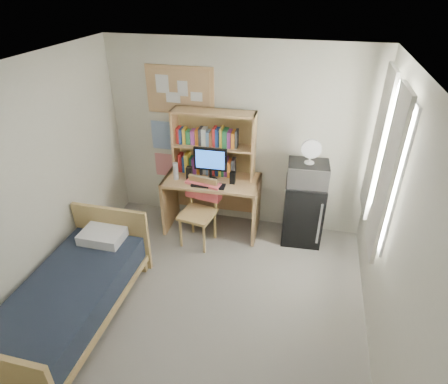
% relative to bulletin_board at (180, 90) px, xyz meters
% --- Properties ---
extents(floor, '(3.60, 4.20, 0.02)m').
position_rel_bulletin_board_xyz_m(floor, '(0.78, -2.08, -1.93)').
color(floor, gray).
rests_on(floor, ground).
extents(ceiling, '(3.60, 4.20, 0.02)m').
position_rel_bulletin_board_xyz_m(ceiling, '(0.78, -2.08, 0.68)').
color(ceiling, silver).
rests_on(ceiling, wall_back).
extents(wall_back, '(3.60, 0.04, 2.60)m').
position_rel_bulletin_board_xyz_m(wall_back, '(0.78, 0.02, -0.62)').
color(wall_back, beige).
rests_on(wall_back, floor).
extents(wall_left, '(0.04, 4.20, 2.60)m').
position_rel_bulletin_board_xyz_m(wall_left, '(-1.02, -2.08, -0.62)').
color(wall_left, beige).
rests_on(wall_left, floor).
extents(wall_right, '(0.04, 4.20, 2.60)m').
position_rel_bulletin_board_xyz_m(wall_right, '(2.58, -2.08, -0.62)').
color(wall_right, beige).
rests_on(wall_right, floor).
extents(window_unit, '(0.10, 1.40, 1.70)m').
position_rel_bulletin_board_xyz_m(window_unit, '(2.53, -0.88, -0.32)').
color(window_unit, white).
rests_on(window_unit, wall_right).
extents(curtain_left, '(0.04, 0.55, 1.70)m').
position_rel_bulletin_board_xyz_m(curtain_left, '(2.50, -1.28, -0.32)').
color(curtain_left, silver).
rests_on(curtain_left, wall_right).
extents(curtain_right, '(0.04, 0.55, 1.70)m').
position_rel_bulletin_board_xyz_m(curtain_right, '(2.50, -0.48, -0.32)').
color(curtain_right, silver).
rests_on(curtain_right, wall_right).
extents(bulletin_board, '(0.94, 0.03, 0.64)m').
position_rel_bulletin_board_xyz_m(bulletin_board, '(0.00, 0.00, 0.00)').
color(bulletin_board, tan).
rests_on(bulletin_board, wall_back).
extents(poster_wave, '(0.30, 0.01, 0.42)m').
position_rel_bulletin_board_xyz_m(poster_wave, '(-0.32, 0.01, -0.67)').
color(poster_wave, '#26559B').
rests_on(poster_wave, wall_back).
extents(poster_japan, '(0.28, 0.01, 0.36)m').
position_rel_bulletin_board_xyz_m(poster_japan, '(-0.32, 0.01, -1.14)').
color(poster_japan, red).
rests_on(poster_japan, wall_back).
extents(desk, '(1.33, 0.70, 0.82)m').
position_rel_bulletin_board_xyz_m(desk, '(0.51, -0.33, -1.51)').
color(desk, tan).
rests_on(desk, floor).
extents(desk_chair, '(0.54, 0.54, 0.95)m').
position_rel_bulletin_board_xyz_m(desk_chair, '(0.41, -0.71, -1.45)').
color(desk_chair, tan).
rests_on(desk_chair, floor).
extents(mini_fridge, '(0.56, 0.56, 0.89)m').
position_rel_bulletin_board_xyz_m(mini_fridge, '(1.78, -0.27, -1.47)').
color(mini_fridge, black).
rests_on(mini_fridge, floor).
extents(bed, '(0.93, 1.87, 0.51)m').
position_rel_bulletin_board_xyz_m(bed, '(-0.50, -2.32, -1.66)').
color(bed, black).
rests_on(bed, floor).
extents(hutch, '(1.12, 0.32, 0.91)m').
position_rel_bulletin_board_xyz_m(hutch, '(0.51, -0.18, -0.64)').
color(hutch, tan).
rests_on(hutch, desk).
extents(monitor, '(0.45, 0.05, 0.47)m').
position_rel_bulletin_board_xyz_m(monitor, '(0.51, -0.39, -0.86)').
color(monitor, black).
rests_on(monitor, desk).
extents(keyboard, '(0.46, 0.16, 0.02)m').
position_rel_bulletin_board_xyz_m(keyboard, '(0.52, -0.53, -1.09)').
color(keyboard, black).
rests_on(keyboard, desk).
extents(speaker_left, '(0.08, 0.08, 0.18)m').
position_rel_bulletin_board_xyz_m(speaker_left, '(0.21, -0.40, -1.01)').
color(speaker_left, black).
rests_on(speaker_left, desk).
extents(speaker_right, '(0.07, 0.07, 0.17)m').
position_rel_bulletin_board_xyz_m(speaker_right, '(0.81, -0.38, -1.01)').
color(speaker_right, black).
rests_on(speaker_right, desk).
extents(water_bottle, '(0.07, 0.07, 0.24)m').
position_rel_bulletin_board_xyz_m(water_bottle, '(0.04, -0.45, -0.98)').
color(water_bottle, white).
rests_on(water_bottle, desk).
extents(hoodie, '(0.51, 0.23, 0.23)m').
position_rel_bulletin_board_xyz_m(hoodie, '(0.44, -0.51, -1.19)').
color(hoodie, '#F55D63').
rests_on(hoodie, desk_chair).
extents(microwave, '(0.54, 0.42, 0.30)m').
position_rel_bulletin_board_xyz_m(microwave, '(1.78, -0.29, -0.88)').
color(microwave, silver).
rests_on(microwave, mini_fridge).
extents(desk_fan, '(0.26, 0.26, 0.31)m').
position_rel_bulletin_board_xyz_m(desk_fan, '(1.78, -0.29, -0.58)').
color(desk_fan, white).
rests_on(desk_fan, microwave).
extents(pillow, '(0.50, 0.35, 0.12)m').
position_rel_bulletin_board_xyz_m(pillow, '(-0.50, -1.57, -1.35)').
color(pillow, white).
rests_on(pillow, bed).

